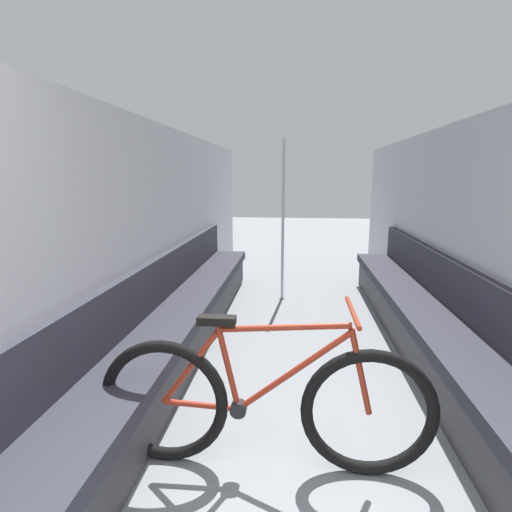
{
  "coord_description": "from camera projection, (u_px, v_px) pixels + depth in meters",
  "views": [
    {
      "loc": [
        -0.07,
        -0.4,
        1.58
      ],
      "look_at": [
        -0.36,
        2.42,
        1.01
      ],
      "focal_mm": 28.0,
      "sensor_mm": 36.0,
      "label": 1
    }
  ],
  "objects": [
    {
      "name": "grab_pole_near",
      "position": [
        283.0,
        223.0,
        5.05
      ],
      "size": [
        0.08,
        0.08,
        2.04
      ],
      "color": "gray",
      "rests_on": "ground"
    },
    {
      "name": "bench_seat_row_left",
      "position": [
        179.0,
        321.0,
        3.63
      ],
      "size": [
        0.5,
        5.14,
        0.86
      ],
      "color": "#3D3D42",
      "rests_on": "ground"
    },
    {
      "name": "wall_right",
      "position": [
        478.0,
        246.0,
        3.2
      ],
      "size": [
        0.1,
        9.03,
        2.06
      ],
      "primitive_type": "cube",
      "color": "#B2B2B7",
      "rests_on": "ground"
    },
    {
      "name": "bench_seat_row_right",
      "position": [
        433.0,
        330.0,
        3.41
      ],
      "size": [
        0.5,
        5.14,
        0.86
      ],
      "color": "#3D3D42",
      "rests_on": "ground"
    },
    {
      "name": "wall_left",
      "position": [
        144.0,
        240.0,
        3.48
      ],
      "size": [
        0.1,
        9.03,
        2.06
      ],
      "primitive_type": "cube",
      "color": "#B2B2B7",
      "rests_on": "ground"
    },
    {
      "name": "bicycle",
      "position": [
        264.0,
        404.0,
        2.14
      ],
      "size": [
        1.82,
        0.46,
        0.93
      ],
      "rotation": [
        0.0,
        0.0,
        0.05
      ],
      "color": "black",
      "rests_on": "ground"
    }
  ]
}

